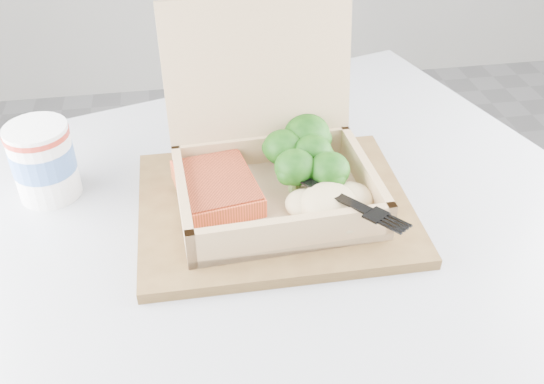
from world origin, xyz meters
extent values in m
cube|color=#989BA1|center=(-0.64, 0.22, 0.69)|extent=(0.92, 0.92, 0.03)
cube|color=brown|center=(-0.66, 0.27, 0.71)|extent=(0.31, 0.25, 0.01)
cube|color=tan|center=(-0.66, 0.26, 0.73)|extent=(0.23, 0.18, 0.01)
cube|color=tan|center=(-0.77, 0.25, 0.74)|extent=(0.02, 0.17, 0.04)
cube|color=tan|center=(-0.56, 0.26, 0.74)|extent=(0.02, 0.17, 0.04)
cube|color=tan|center=(-0.66, 0.18, 0.74)|extent=(0.22, 0.02, 0.04)
cube|color=tan|center=(-0.67, 0.34, 0.74)|extent=(0.22, 0.02, 0.04)
cube|color=tan|center=(-0.67, 0.36, 0.84)|extent=(0.22, 0.05, 0.17)
cube|color=#EE4F2E|center=(-0.73, 0.27, 0.74)|extent=(0.10, 0.12, 0.02)
ellipsoid|color=#D3B988|center=(-0.61, 0.22, 0.75)|extent=(0.10, 0.09, 0.04)
cube|color=black|center=(-0.64, 0.27, 0.76)|extent=(0.07, 0.10, 0.01)
cube|color=black|center=(-0.60, 0.20, 0.76)|extent=(0.05, 0.05, 0.01)
cylinder|color=white|center=(-0.92, 0.34, 0.75)|extent=(0.07, 0.07, 0.09)
cylinder|color=#446EB7|center=(-0.92, 0.34, 0.76)|extent=(0.07, 0.07, 0.03)
cylinder|color=#B22C20|center=(-0.92, 0.34, 0.79)|extent=(0.07, 0.07, 0.01)
cube|color=white|center=(-0.73, 0.43, 0.71)|extent=(0.08, 0.13, 0.00)
camera|label=1|loc=(-0.76, -0.28, 1.15)|focal=40.00mm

